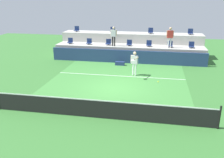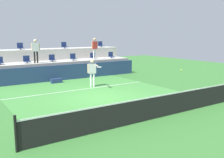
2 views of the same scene
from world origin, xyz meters
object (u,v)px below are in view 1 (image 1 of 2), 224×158
stadium_chair_lower_far_right (192,45)px  stadium_chair_lower_far_left (70,41)px  stadium_chair_lower_mid_left (108,43)px  spectator_leaning_on_rail (114,34)px  spectator_in_grey (170,35)px  tennis_player (134,61)px  stadium_chair_upper_far_left (77,29)px  stadium_chair_lower_mid_right (149,44)px  stadium_chair_upper_right (151,31)px  equipment_bag (120,63)px  stadium_chair_lower_center (129,43)px  tennis_ball (158,82)px  stadium_chair_lower_left (89,42)px  stadium_chair_lower_right (170,45)px  stadium_chair_upper_left (113,30)px  stadium_chair_upper_far_right (190,32)px

stadium_chair_lower_far_right → stadium_chair_lower_far_left: bearing=180.0°
stadium_chair_lower_mid_left → spectator_leaning_on_rail: 1.03m
stadium_chair_lower_mid_left → spectator_in_grey: bearing=-4.2°
stadium_chair_lower_mid_left → tennis_player: stadium_chair_lower_mid_left is taller
stadium_chair_lower_far_right → stadium_chair_upper_far_left: bearing=170.4°
stadium_chair_lower_mid_right → spectator_in_grey: spectator_in_grey is taller
stadium_chair_upper_right → spectator_in_grey: 2.74m
equipment_bag → stadium_chair_lower_center: bearing=75.9°
tennis_ball → equipment_bag: size_ratio=0.09×
tennis_ball → spectator_leaning_on_rail: bearing=111.6°
stadium_chair_lower_far_left → tennis_ball: 12.89m
stadium_chair_lower_far_right → spectator_in_grey: bearing=-168.2°
spectator_in_grey → stadium_chair_lower_mid_left: bearing=175.8°
stadium_chair_lower_far_left → stadium_chair_lower_left: 1.79m
stadium_chair_lower_left → spectator_leaning_on_rail: 2.47m
stadium_chair_lower_far_left → stadium_chair_upper_right: (7.16, 1.80, 0.85)m
stadium_chair_lower_right → stadium_chair_upper_right: size_ratio=1.00×
stadium_chair_lower_center → tennis_player: 4.61m
stadium_chair_lower_far_right → stadium_chair_upper_left: size_ratio=1.00×
stadium_chair_lower_right → stadium_chair_upper_left: size_ratio=1.00×
stadium_chair_upper_far_right → spectator_leaning_on_rail: 6.95m
stadium_chair_lower_mid_left → stadium_chair_upper_far_left: (-3.50, 1.80, 0.85)m
stadium_chair_lower_mid_right → stadium_chair_upper_left: 4.04m
stadium_chair_lower_far_right → tennis_ball: stadium_chair_lower_far_right is taller
stadium_chair_lower_mid_left → spectator_in_grey: 5.35m
stadium_chair_lower_left → spectator_leaning_on_rail: (2.31, -0.38, 0.79)m
stadium_chair_lower_far_right → stadium_chair_upper_left: 7.33m
stadium_chair_lower_far_left → stadium_chair_lower_center: size_ratio=1.00×
stadium_chair_lower_right → tennis_player: size_ratio=0.30×
stadium_chair_lower_far_right → stadium_chair_upper_far_left: stadium_chair_upper_far_left is taller
stadium_chair_lower_mid_left → stadium_chair_lower_right: same height
stadium_chair_lower_right → spectator_in_grey: 0.92m
stadium_chair_lower_far_right → tennis_player: bearing=-133.9°
stadium_chair_lower_mid_left → stadium_chair_lower_right: (5.34, 0.00, 0.00)m
stadium_chair_lower_left → stadium_chair_upper_left: stadium_chair_upper_left is taller
stadium_chair_upper_left → stadium_chair_upper_far_right: (7.08, 0.00, 0.00)m
stadium_chair_upper_far_right → equipment_bag: bearing=-146.6°
stadium_chair_lower_far_left → stadium_chair_upper_far_right: stadium_chair_upper_far_right is taller
stadium_chair_lower_mid_right → stadium_chair_upper_far_left: stadium_chair_upper_far_left is taller
tennis_player → stadium_chair_lower_left: bearing=135.2°
tennis_player → tennis_ball: bearing=-73.7°
stadium_chair_upper_far_left → stadium_chair_upper_right: (7.11, 0.00, 0.00)m
stadium_chair_lower_far_right → spectator_leaning_on_rail: (-6.56, -0.38, 0.79)m
stadium_chair_lower_mid_right → spectator_in_grey: 1.93m
stadium_chair_lower_mid_left → stadium_chair_lower_center: 1.87m
tennis_player → equipment_bag: bearing=119.4°
stadium_chair_lower_center → stadium_chair_upper_far_left: bearing=161.5°
stadium_chair_lower_mid_right → stadium_chair_upper_right: size_ratio=1.00×
stadium_chair_lower_mid_right → equipment_bag: 3.27m
stadium_chair_upper_right → tennis_player: bearing=-97.6°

